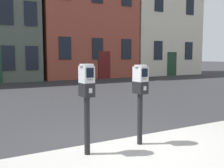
% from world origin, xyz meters
% --- Properties ---
extents(ground_plane, '(160.00, 160.00, 0.00)m').
position_xyz_m(ground_plane, '(0.00, 0.00, 0.00)').
color(ground_plane, '#28282B').
extents(parking_meter_near_kerb, '(0.23, 0.26, 1.41)m').
position_xyz_m(parking_meter_near_kerb, '(-0.81, -0.22, 1.11)').
color(parking_meter_near_kerb, black).
rests_on(parking_meter_near_kerb, sidewalk_slab).
extents(parking_meter_twin_adjacent, '(0.23, 0.26, 1.38)m').
position_xyz_m(parking_meter_twin_adjacent, '(0.18, -0.22, 1.09)').
color(parking_meter_twin_adjacent, black).
rests_on(parking_meter_twin_adjacent, sidewalk_slab).
extents(townhouse_grey_stucco, '(7.68, 5.81, 12.48)m').
position_xyz_m(townhouse_grey_stucco, '(6.31, 16.98, 6.25)').
color(townhouse_grey_stucco, brown).
rests_on(townhouse_grey_stucco, ground_plane).
extents(townhouse_cream_stone, '(7.16, 6.69, 12.20)m').
position_xyz_m(townhouse_cream_stone, '(13.89, 17.42, 6.10)').
color(townhouse_cream_stone, beige).
rests_on(townhouse_cream_stone, ground_plane).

